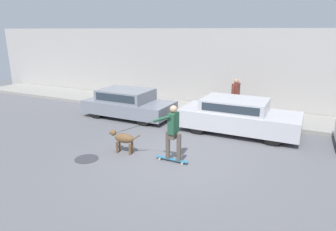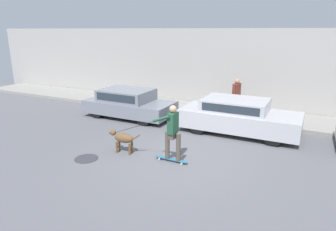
{
  "view_description": "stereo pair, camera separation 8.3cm",
  "coord_description": "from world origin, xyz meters",
  "px_view_note": "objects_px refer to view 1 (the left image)",
  "views": [
    {
      "loc": [
        3.34,
        -7.51,
        3.75
      ],
      "look_at": [
        -0.92,
        1.24,
        0.95
      ],
      "focal_mm": 32.0,
      "sensor_mm": 36.0,
      "label": 1
    },
    {
      "loc": [
        3.41,
        -7.48,
        3.75
      ],
      "look_at": [
        -0.92,
        1.24,
        0.95
      ],
      "focal_mm": 32.0,
      "sensor_mm": 36.0,
      "label": 2
    }
  ],
  "objects_px": {
    "dog": "(123,139)",
    "pedestrian_with_bag": "(236,94)",
    "parked_car_1": "(238,116)",
    "skateboarder": "(173,130)",
    "fire_hydrant": "(188,112)",
    "parked_car_0": "(128,104)"
  },
  "relations": [
    {
      "from": "parked_car_0",
      "to": "parked_car_1",
      "type": "height_order",
      "value": "parked_car_1"
    },
    {
      "from": "parked_car_1",
      "to": "fire_hydrant",
      "type": "relative_size",
      "value": 6.67
    },
    {
      "from": "parked_car_0",
      "to": "parked_car_1",
      "type": "xyz_separation_m",
      "value": [
        4.86,
        -0.0,
        0.03
      ]
    },
    {
      "from": "parked_car_1",
      "to": "skateboarder",
      "type": "xyz_separation_m",
      "value": [
        -1.08,
        -3.43,
        0.34
      ]
    },
    {
      "from": "skateboarder",
      "to": "parked_car_1",
      "type": "bearing_deg",
      "value": -106.52
    },
    {
      "from": "skateboarder",
      "to": "pedestrian_with_bag",
      "type": "height_order",
      "value": "skateboarder"
    },
    {
      "from": "parked_car_1",
      "to": "pedestrian_with_bag",
      "type": "bearing_deg",
      "value": 105.84
    },
    {
      "from": "dog",
      "to": "fire_hydrant",
      "type": "distance_m",
      "value": 4.24
    },
    {
      "from": "dog",
      "to": "skateboarder",
      "type": "bearing_deg",
      "value": 177.16
    },
    {
      "from": "parked_car_0",
      "to": "fire_hydrant",
      "type": "distance_m",
      "value": 2.67
    },
    {
      "from": "dog",
      "to": "skateboarder",
      "type": "relative_size",
      "value": 0.43
    },
    {
      "from": "dog",
      "to": "pedestrian_with_bag",
      "type": "xyz_separation_m",
      "value": [
        2.08,
        5.87,
        0.51
      ]
    },
    {
      "from": "parked_car_0",
      "to": "dog",
      "type": "height_order",
      "value": "parked_car_0"
    },
    {
      "from": "pedestrian_with_bag",
      "to": "fire_hydrant",
      "type": "distance_m",
      "value": 2.4
    },
    {
      "from": "dog",
      "to": "pedestrian_with_bag",
      "type": "bearing_deg",
      "value": -114.51
    },
    {
      "from": "parked_car_0",
      "to": "fire_hydrant",
      "type": "bearing_deg",
      "value": 16.16
    },
    {
      "from": "pedestrian_with_bag",
      "to": "dog",
      "type": "bearing_deg",
      "value": -100.47
    },
    {
      "from": "parked_car_0",
      "to": "pedestrian_with_bag",
      "type": "distance_m",
      "value": 4.82
    },
    {
      "from": "skateboarder",
      "to": "fire_hydrant",
      "type": "relative_size",
      "value": 3.85
    },
    {
      "from": "skateboarder",
      "to": "parked_car_0",
      "type": "bearing_deg",
      "value": -41.25
    },
    {
      "from": "dog",
      "to": "pedestrian_with_bag",
      "type": "distance_m",
      "value": 6.25
    },
    {
      "from": "parked_car_1",
      "to": "dog",
      "type": "distance_m",
      "value": 4.45
    }
  ]
}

